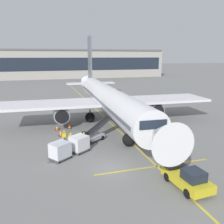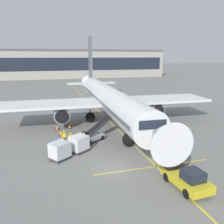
{
  "view_description": "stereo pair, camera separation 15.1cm",
  "coord_description": "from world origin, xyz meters",
  "px_view_note": "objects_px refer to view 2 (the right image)",
  "views": [
    {
      "loc": [
        -6.09,
        -20.16,
        10.52
      ],
      "look_at": [
        2.78,
        9.44,
        3.26
      ],
      "focal_mm": 38.25,
      "sensor_mm": 36.0,
      "label": 1
    },
    {
      "loc": [
        -5.94,
        -20.21,
        10.52
      ],
      "look_at": [
        2.78,
        9.44,
        3.26
      ],
      "focal_mm": 38.25,
      "sensor_mm": 36.0,
      "label": 2
    }
  ],
  "objects_px": {
    "ground_crew_wingwalker": "(84,138)",
    "safety_cone_nose_mark": "(70,126)",
    "baggage_cart_second": "(59,150)",
    "ground_crew_marshaller": "(71,139)",
    "baggage_cart_lead": "(79,143)",
    "safety_cone_engine_keepout": "(57,128)",
    "pushback_tug": "(187,178)",
    "ground_crew_by_carts": "(64,136)",
    "ground_crew_by_loader": "(80,141)",
    "safety_cone_wingtip": "(61,133)",
    "parked_airplane": "(108,99)",
    "belt_loader": "(93,134)"
  },
  "relations": [
    {
      "from": "baggage_cart_second",
      "to": "ground_crew_by_loader",
      "type": "xyz_separation_m",
      "value": [
        2.44,
        1.95,
        -0.0
      ]
    },
    {
      "from": "ground_crew_wingwalker",
      "to": "safety_cone_wingtip",
      "type": "distance_m",
      "value": 5.39
    },
    {
      "from": "belt_loader",
      "to": "safety_cone_engine_keepout",
      "type": "distance_m",
      "value": 7.28
    },
    {
      "from": "ground_crew_wingwalker",
      "to": "safety_cone_wingtip",
      "type": "bearing_deg",
      "value": 115.63
    },
    {
      "from": "ground_crew_by_carts",
      "to": "safety_cone_engine_keepout",
      "type": "relative_size",
      "value": 2.6
    },
    {
      "from": "ground_crew_by_carts",
      "to": "safety_cone_wingtip",
      "type": "height_order",
      "value": "ground_crew_by_carts"
    },
    {
      "from": "safety_cone_engine_keepout",
      "to": "pushback_tug",
      "type": "bearing_deg",
      "value": -64.57
    },
    {
      "from": "ground_crew_by_carts",
      "to": "safety_cone_engine_keepout",
      "type": "distance_m",
      "value": 6.28
    },
    {
      "from": "baggage_cart_second",
      "to": "baggage_cart_lead",
      "type": "bearing_deg",
      "value": 32.95
    },
    {
      "from": "ground_crew_by_carts",
      "to": "ground_crew_by_loader",
      "type": "bearing_deg",
      "value": -56.36
    },
    {
      "from": "safety_cone_engine_keepout",
      "to": "safety_cone_wingtip",
      "type": "distance_m",
      "value": 2.84
    },
    {
      "from": "pushback_tug",
      "to": "ground_crew_wingwalker",
      "type": "relative_size",
      "value": 2.6
    },
    {
      "from": "safety_cone_wingtip",
      "to": "safety_cone_nose_mark",
      "type": "bearing_deg",
      "value": 63.29
    },
    {
      "from": "baggage_cart_lead",
      "to": "safety_cone_nose_mark",
      "type": "bearing_deg",
      "value": 89.77
    },
    {
      "from": "ground_crew_marshaller",
      "to": "safety_cone_engine_keepout",
      "type": "height_order",
      "value": "ground_crew_marshaller"
    },
    {
      "from": "ground_crew_by_carts",
      "to": "ground_crew_marshaller",
      "type": "distance_m",
      "value": 1.28
    },
    {
      "from": "ground_crew_marshaller",
      "to": "safety_cone_wingtip",
      "type": "height_order",
      "value": "ground_crew_marshaller"
    },
    {
      "from": "baggage_cart_lead",
      "to": "safety_cone_engine_keepout",
      "type": "distance_m",
      "value": 9.24
    },
    {
      "from": "pushback_tug",
      "to": "ground_crew_wingwalker",
      "type": "bearing_deg",
      "value": 119.48
    },
    {
      "from": "baggage_cart_second",
      "to": "pushback_tug",
      "type": "bearing_deg",
      "value": -42.21
    },
    {
      "from": "ground_crew_wingwalker",
      "to": "ground_crew_marshaller",
      "type": "bearing_deg",
      "value": 168.13
    },
    {
      "from": "pushback_tug",
      "to": "ground_crew_wingwalker",
      "type": "height_order",
      "value": "pushback_tug"
    },
    {
      "from": "parked_airplane",
      "to": "ground_crew_wingwalker",
      "type": "height_order",
      "value": "parked_airplane"
    },
    {
      "from": "belt_loader",
      "to": "pushback_tug",
      "type": "height_order",
      "value": "belt_loader"
    },
    {
      "from": "ground_crew_by_carts",
      "to": "ground_crew_marshaller",
      "type": "bearing_deg",
      "value": -59.8
    },
    {
      "from": "parked_airplane",
      "to": "ground_crew_by_carts",
      "type": "distance_m",
      "value": 11.44
    },
    {
      "from": "baggage_cart_second",
      "to": "ground_crew_marshaller",
      "type": "bearing_deg",
      "value": 63.83
    },
    {
      "from": "baggage_cart_lead",
      "to": "safety_cone_wingtip",
      "type": "height_order",
      "value": "baggage_cart_lead"
    },
    {
      "from": "ground_crew_marshaller",
      "to": "ground_crew_by_loader",
      "type": "bearing_deg",
      "value": -53.42
    },
    {
      "from": "ground_crew_wingwalker",
      "to": "safety_cone_nose_mark",
      "type": "height_order",
      "value": "ground_crew_wingwalker"
    },
    {
      "from": "baggage_cart_lead",
      "to": "ground_crew_by_carts",
      "type": "distance_m",
      "value": 3.11
    },
    {
      "from": "parked_airplane",
      "to": "pushback_tug",
      "type": "relative_size",
      "value": 9.5
    },
    {
      "from": "safety_cone_wingtip",
      "to": "parked_airplane",
      "type": "bearing_deg",
      "value": 29.5
    },
    {
      "from": "ground_crew_by_carts",
      "to": "ground_crew_wingwalker",
      "type": "xyz_separation_m",
      "value": [
        2.13,
        -1.42,
        0.0
      ]
    },
    {
      "from": "ground_crew_by_carts",
      "to": "safety_cone_engine_keepout",
      "type": "xyz_separation_m",
      "value": [
        -0.47,
        6.23,
        -0.67
      ]
    },
    {
      "from": "baggage_cart_second",
      "to": "ground_crew_marshaller",
      "type": "distance_m",
      "value": 3.51
    },
    {
      "from": "ground_crew_by_carts",
      "to": "safety_cone_engine_keepout",
      "type": "height_order",
      "value": "ground_crew_by_carts"
    },
    {
      "from": "belt_loader",
      "to": "safety_cone_wingtip",
      "type": "xyz_separation_m",
      "value": [
        -3.79,
        3.19,
        -0.46
      ]
    },
    {
      "from": "baggage_cart_lead",
      "to": "safety_cone_nose_mark",
      "type": "xyz_separation_m",
      "value": [
        0.04,
        9.29,
        -0.65
      ]
    },
    {
      "from": "pushback_tug",
      "to": "ground_crew_by_carts",
      "type": "height_order",
      "value": "pushback_tug"
    },
    {
      "from": "ground_crew_by_loader",
      "to": "safety_cone_engine_keepout",
      "type": "xyz_separation_m",
      "value": [
        -2.01,
        8.54,
        -0.67
      ]
    },
    {
      "from": "baggage_cart_lead",
      "to": "ground_crew_wingwalker",
      "type": "bearing_deg",
      "value": 59.84
    },
    {
      "from": "parked_airplane",
      "to": "safety_cone_wingtip",
      "type": "height_order",
      "value": "parked_airplane"
    },
    {
      "from": "ground_crew_by_carts",
      "to": "safety_cone_wingtip",
      "type": "bearing_deg",
      "value": 93.07
    },
    {
      "from": "baggage_cart_lead",
      "to": "ground_crew_marshaller",
      "type": "relative_size",
      "value": 1.53
    },
    {
      "from": "safety_cone_nose_mark",
      "to": "ground_crew_marshaller",
      "type": "bearing_deg",
      "value": -95.41
    },
    {
      "from": "safety_cone_engine_keepout",
      "to": "belt_loader",
      "type": "bearing_deg",
      "value": -55.78
    },
    {
      "from": "ground_crew_by_loader",
      "to": "safety_cone_nose_mark",
      "type": "bearing_deg",
      "value": 91.15
    },
    {
      "from": "parked_airplane",
      "to": "baggage_cart_second",
      "type": "height_order",
      "value": "parked_airplane"
    },
    {
      "from": "parked_airplane",
      "to": "safety_cone_wingtip",
      "type": "relative_size",
      "value": 59.64
    }
  ]
}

